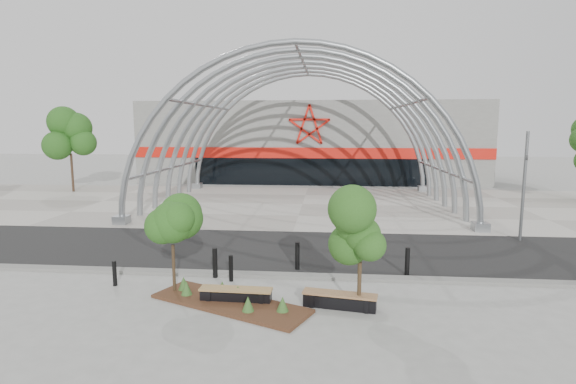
# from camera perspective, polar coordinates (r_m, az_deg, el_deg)

# --- Properties ---
(ground) EXTENTS (140.00, 140.00, 0.00)m
(ground) POSITION_cam_1_polar(r_m,az_deg,el_deg) (17.37, -1.22, -10.45)
(ground) COLOR gray
(ground) RESTS_ON ground
(road) EXTENTS (140.00, 7.00, 0.02)m
(road) POSITION_cam_1_polar(r_m,az_deg,el_deg) (20.69, -0.13, -7.31)
(road) COLOR black
(road) RESTS_ON ground
(forecourt) EXTENTS (60.00, 17.00, 0.04)m
(forecourt) POSITION_cam_1_polar(r_m,az_deg,el_deg) (32.38, 1.85, -1.57)
(forecourt) COLOR gray
(forecourt) RESTS_ON ground
(kerb) EXTENTS (60.00, 0.50, 0.12)m
(kerb) POSITION_cam_1_polar(r_m,az_deg,el_deg) (17.12, -1.32, -10.53)
(kerb) COLOR slate
(kerb) RESTS_ON ground
(arena_building) EXTENTS (34.00, 15.24, 8.00)m
(arena_building) POSITION_cam_1_polar(r_m,az_deg,el_deg) (49.85, 3.10, 6.50)
(arena_building) COLOR slate
(arena_building) RESTS_ON ground
(vault_canopy) EXTENTS (20.80, 15.80, 20.36)m
(vault_canopy) POSITION_cam_1_polar(r_m,az_deg,el_deg) (32.38, 1.85, -1.57)
(vault_canopy) COLOR gray
(vault_canopy) RESTS_ON ground
(planting_bed) EXTENTS (5.44, 3.63, 0.55)m
(planting_bed) POSITION_cam_1_polar(r_m,az_deg,el_deg) (14.77, -7.57, -13.45)
(planting_bed) COLOR #3E231A
(planting_bed) RESTS_ON ground
(signal_pole) EXTENTS (0.29, 0.76, 5.36)m
(signal_pole) POSITION_cam_1_polar(r_m,az_deg,el_deg) (24.62, 27.78, 0.87)
(signal_pole) COLOR slate
(signal_pole) RESTS_ON ground
(street_tree_0) EXTENTS (1.45, 1.45, 3.30)m
(street_tree_0) POSITION_cam_1_polar(r_m,az_deg,el_deg) (15.37, -14.51, -4.06)
(street_tree_0) COLOR black
(street_tree_0) RESTS_ON ground
(street_tree_1) EXTENTS (1.57, 1.57, 3.71)m
(street_tree_1) POSITION_cam_1_polar(r_m,az_deg,el_deg) (13.63, 9.22, -4.19)
(street_tree_1) COLOR #332714
(street_tree_1) RESTS_ON ground
(bench_0) EXTENTS (2.33, 0.58, 0.49)m
(bench_0) POSITION_cam_1_polar(r_m,az_deg,el_deg) (14.81, -6.62, -12.94)
(bench_0) COLOR black
(bench_0) RESTS_ON ground
(bench_1) EXTENTS (2.36, 0.89, 0.48)m
(bench_1) POSITION_cam_1_polar(r_m,az_deg,el_deg) (14.42, 6.57, -13.54)
(bench_1) COLOR black
(bench_1) RESTS_ON ground
(bollard_0) EXTENTS (0.14, 0.14, 0.90)m
(bollard_0) POSITION_cam_1_polar(r_m,az_deg,el_deg) (17.23, -21.16, -9.61)
(bollard_0) COLOR black
(bollard_0) RESTS_ON ground
(bollard_1) EXTENTS (0.18, 0.18, 1.12)m
(bollard_1) POSITION_cam_1_polar(r_m,az_deg,el_deg) (17.13, -9.25, -8.87)
(bollard_1) COLOR black
(bollard_1) RESTS_ON ground
(bollard_2) EXTENTS (0.15, 0.15, 0.96)m
(bollard_2) POSITION_cam_1_polar(r_m,az_deg,el_deg) (16.67, -7.25, -9.59)
(bollard_2) COLOR black
(bollard_2) RESTS_ON ground
(bollard_3) EXTENTS (0.18, 0.18, 1.10)m
(bollard_3) POSITION_cam_1_polar(r_m,az_deg,el_deg) (17.80, 1.20, -8.13)
(bollard_3) COLOR black
(bollard_3) RESTS_ON ground
(bollard_4) EXTENTS (0.17, 0.17, 1.08)m
(bollard_4) POSITION_cam_1_polar(r_m,az_deg,el_deg) (17.69, 14.91, -8.55)
(bollard_4) COLOR black
(bollard_4) RESTS_ON ground
(bg_tree_0) EXTENTS (3.00, 3.00, 6.45)m
(bg_tree_0) POSITION_cam_1_polar(r_m,az_deg,el_deg) (42.42, -25.97, 6.22)
(bg_tree_0) COLOR black
(bg_tree_0) RESTS_ON ground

